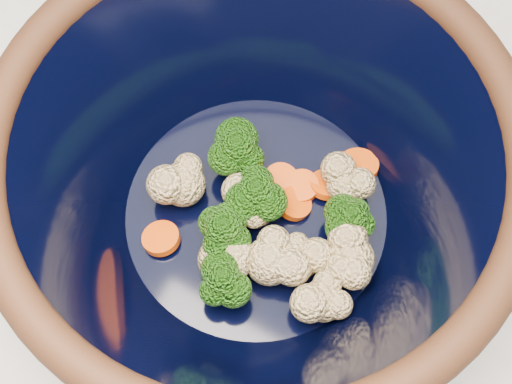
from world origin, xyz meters
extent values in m
cylinder|color=black|center=(-0.09, 0.01, 0.91)|extent=(0.21, 0.21, 0.01)
torus|color=black|center=(-0.09, 0.01, 1.04)|extent=(0.34, 0.34, 0.02)
cylinder|color=black|center=(-0.09, 0.01, 0.93)|extent=(0.19, 0.19, 0.00)
cylinder|color=#608442|center=(-0.02, 0.03, 0.94)|extent=(0.01, 0.01, 0.02)
ellipsoid|color=#2E6813|center=(-0.02, 0.03, 0.96)|extent=(0.04, 0.04, 0.03)
cylinder|color=#608442|center=(-0.09, -0.02, 0.94)|extent=(0.01, 0.01, 0.02)
ellipsoid|color=#2E6813|center=(-0.09, -0.02, 0.97)|extent=(0.04, 0.04, 0.03)
cylinder|color=#608442|center=(-0.12, 0.04, 0.94)|extent=(0.01, 0.01, 0.02)
ellipsoid|color=#2E6813|center=(-0.12, 0.04, 0.97)|extent=(0.04, 0.04, 0.04)
cylinder|color=#608442|center=(-0.08, -0.05, 0.94)|extent=(0.01, 0.01, 0.02)
ellipsoid|color=#2E6813|center=(-0.08, -0.05, 0.96)|extent=(0.04, 0.04, 0.03)
cylinder|color=#608442|center=(-0.09, 0.01, 0.94)|extent=(0.01, 0.01, 0.02)
ellipsoid|color=#2E6813|center=(-0.09, 0.01, 0.97)|extent=(0.04, 0.04, 0.03)
sphere|color=beige|center=(-0.05, -0.01, 0.95)|extent=(0.03, 0.03, 0.03)
sphere|color=beige|center=(-0.04, 0.06, 0.95)|extent=(0.03, 0.03, 0.03)
sphere|color=beige|center=(-0.04, -0.01, 0.95)|extent=(0.03, 0.03, 0.03)
sphere|color=beige|center=(-0.09, 0.01, 0.95)|extent=(0.03, 0.03, 0.03)
sphere|color=beige|center=(-0.06, -0.02, 0.95)|extent=(0.03, 0.03, 0.03)
sphere|color=beige|center=(-0.14, 0.00, 0.95)|extent=(0.03, 0.03, 0.03)
sphere|color=beige|center=(-0.01, 0.01, 0.95)|extent=(0.03, 0.03, 0.03)
sphere|color=beige|center=(-0.09, 0.01, 0.95)|extent=(0.03, 0.03, 0.03)
sphere|color=beige|center=(-0.09, -0.04, 0.95)|extent=(0.03, 0.03, 0.03)
sphere|color=beige|center=(-0.09, 0.01, 0.95)|extent=(0.03, 0.03, 0.03)
sphere|color=beige|center=(-0.01, -0.03, 0.95)|extent=(0.03, 0.03, 0.03)
cylinder|color=#E14909|center=(-0.08, 0.04, 0.94)|extent=(0.03, 0.03, 0.01)
cylinder|color=#E14909|center=(-0.04, 0.08, 0.94)|extent=(0.03, 0.03, 0.01)
cylinder|color=#E14909|center=(-0.07, 0.04, 0.94)|extent=(0.03, 0.03, 0.01)
cylinder|color=#E14909|center=(-0.07, 0.03, 0.94)|extent=(0.03, 0.03, 0.01)
cylinder|color=#E14909|center=(-0.14, -0.04, 0.94)|extent=(0.03, 0.03, 0.01)
cylinder|color=#E14909|center=(-0.05, 0.05, 0.94)|extent=(0.03, 0.03, 0.01)
camera|label=1|loc=(0.01, -0.16, 1.41)|focal=50.00mm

